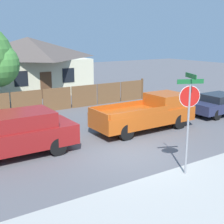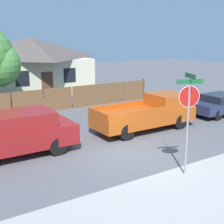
{
  "view_description": "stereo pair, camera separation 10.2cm",
  "coord_description": "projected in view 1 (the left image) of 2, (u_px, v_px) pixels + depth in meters",
  "views": [
    {
      "loc": [
        -6.98,
        -9.43,
        4.6
      ],
      "look_at": [
        -0.24,
        0.87,
        1.6
      ],
      "focal_mm": 50.0,
      "sensor_mm": 36.0,
      "label": 1
    },
    {
      "loc": [
        -6.9,
        -9.49,
        4.6
      ],
      "look_at": [
        -0.24,
        0.87,
        1.6
      ],
      "focal_mm": 50.0,
      "sensor_mm": 36.0,
      "label": 2
    }
  ],
  "objects": [
    {
      "name": "orange_pickup",
      "position": [
        148.0,
        113.0,
        15.68
      ],
      "size": [
        5.34,
        1.92,
        1.72
      ],
      "rotation": [
        0.0,
        0.0,
        -0.01
      ],
      "color": "#B74C14",
      "rests_on": "ground"
    },
    {
      "name": "parked_sedan",
      "position": [
        220.0,
        104.0,
        18.72
      ],
      "size": [
        4.16,
        1.8,
        1.26
      ],
      "rotation": [
        0.0,
        0.0,
        -0.01
      ],
      "color": "#282D4C",
      "rests_on": "ground"
    },
    {
      "name": "wooden_fence",
      "position": [
        57.0,
        99.0,
        19.75
      ],
      "size": [
        13.83,
        0.12,
        1.53
      ],
      "color": "brown",
      "rests_on": "ground"
    },
    {
      "name": "stop_sign",
      "position": [
        189.0,
        107.0,
        10.16
      ],
      "size": [
        0.84,
        0.75,
        3.45
      ],
      "rotation": [
        0.0,
        0.0,
        -0.4
      ],
      "color": "gray",
      "rests_on": "ground"
    },
    {
      "name": "sidewalk_strip",
      "position": [
        198.0,
        190.0,
        9.54
      ],
      "size": [
        36.0,
        3.2,
        0.01
      ],
      "color": "#A3A39E",
      "rests_on": "ground"
    },
    {
      "name": "red_suv",
      "position": [
        11.0,
        133.0,
        12.03
      ],
      "size": [
        4.92,
        1.95,
        1.74
      ],
      "rotation": [
        0.0,
        0.0,
        -0.01
      ],
      "color": "maroon",
      "rests_on": "ground"
    },
    {
      "name": "house",
      "position": [
        29.0,
        64.0,
        26.18
      ],
      "size": [
        8.97,
        7.9,
        4.54
      ],
      "color": "beige",
      "rests_on": "ground"
    },
    {
      "name": "ground_plane",
      "position": [
        129.0,
        154.0,
        12.47
      ],
      "size": [
        80.0,
        80.0,
        0.0
      ],
      "primitive_type": "plane",
      "color": "#56565B"
    }
  ]
}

